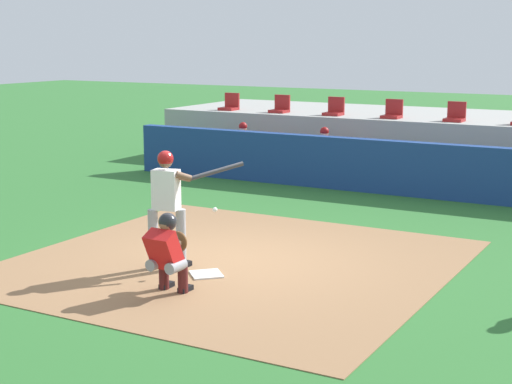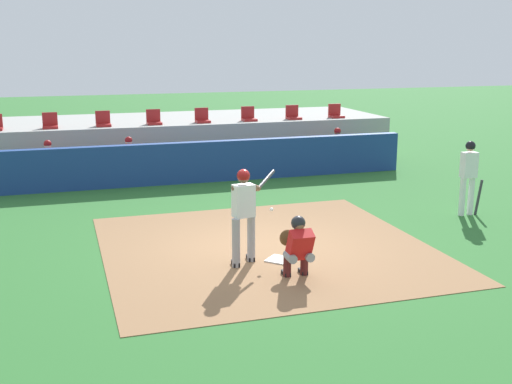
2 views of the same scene
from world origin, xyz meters
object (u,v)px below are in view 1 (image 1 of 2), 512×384
(home_plate, at_px, (206,274))
(batter_at_plate, at_px, (168,202))
(dugout_player_1, at_px, (322,153))
(stadium_seat_0, at_px, (230,105))
(stadium_seat_4, at_px, (455,116))
(stadium_seat_3, at_px, (393,113))
(stadium_seat_2, at_px, (334,110))
(stadium_seat_1, at_px, (280,108))
(dugout_player_0, at_px, (241,147))
(catcher_crouched, at_px, (168,250))

(home_plate, xyz_separation_m, batter_at_plate, (-0.68, 0.03, 1.01))
(dugout_player_1, height_order, stadium_seat_0, stadium_seat_0)
(stadium_seat_4, bearing_deg, batter_at_plate, -98.35)
(home_plate, height_order, stadium_seat_3, stadium_seat_3)
(dugout_player_1, bearing_deg, stadium_seat_2, 105.89)
(stadium_seat_2, bearing_deg, stadium_seat_4, 0.00)
(stadium_seat_0, distance_m, stadium_seat_4, 6.50)
(stadium_seat_0, height_order, stadium_seat_1, same)
(stadium_seat_1, height_order, stadium_seat_2, same)
(dugout_player_0, xyz_separation_m, stadium_seat_3, (3.34, 2.03, 0.86))
(stadium_seat_1, bearing_deg, stadium_seat_3, 0.00)
(stadium_seat_1, distance_m, stadium_seat_3, 3.25)
(dugout_player_1, xyz_separation_m, stadium_seat_1, (-2.20, 2.03, 0.86))
(catcher_crouched, height_order, dugout_player_0, dugout_player_0)
(stadium_seat_2, bearing_deg, dugout_player_1, -74.11)
(dugout_player_1, distance_m, stadium_seat_0, 4.42)
(stadium_seat_2, distance_m, stadium_seat_3, 1.62)
(batter_at_plate, bearing_deg, dugout_player_1, 98.29)
(home_plate, distance_m, batter_at_plate, 1.22)
(stadium_seat_0, height_order, stadium_seat_3, same)
(batter_at_plate, height_order, stadium_seat_2, stadium_seat_2)
(home_plate, bearing_deg, catcher_crouched, -90.26)
(home_plate, xyz_separation_m, stadium_seat_1, (-4.06, 10.18, 1.51))
(stadium_seat_0, bearing_deg, stadium_seat_4, 0.00)
(stadium_seat_3, bearing_deg, batter_at_plate, -89.23)
(home_plate, distance_m, dugout_player_0, 9.17)
(batter_at_plate, distance_m, dugout_player_0, 8.83)
(dugout_player_0, distance_m, stadium_seat_0, 2.69)
(catcher_crouched, relative_size, stadium_seat_2, 3.42)
(catcher_crouched, xyz_separation_m, dugout_player_1, (-1.85, 9.08, 0.06))
(catcher_crouched, distance_m, stadium_seat_1, 11.87)
(batter_at_plate, relative_size, dugout_player_0, 1.39)
(dugout_player_0, height_order, stadium_seat_1, stadium_seat_1)
(stadium_seat_3, bearing_deg, home_plate, -85.44)
(stadium_seat_4, bearing_deg, stadium_seat_0, 180.00)
(dugout_player_1, distance_m, stadium_seat_4, 3.47)
(catcher_crouched, distance_m, dugout_player_0, 9.98)
(home_plate, relative_size, dugout_player_0, 0.34)
(stadium_seat_0, xyz_separation_m, stadium_seat_4, (6.50, 0.00, 0.00))
(stadium_seat_1, distance_m, stadium_seat_4, 4.88)
(dugout_player_1, relative_size, stadium_seat_0, 2.71)
(stadium_seat_4, bearing_deg, home_plate, -94.56)
(batter_at_plate, distance_m, stadium_seat_0, 11.33)
(stadium_seat_0, bearing_deg, dugout_player_1, -27.99)
(home_plate, bearing_deg, stadium_seat_2, 103.47)
(home_plate, height_order, batter_at_plate, batter_at_plate)
(batter_at_plate, bearing_deg, stadium_seat_4, 81.65)
(home_plate, xyz_separation_m, stadium_seat_4, (0.81, 10.18, 1.51))
(home_plate, bearing_deg, dugout_player_0, 117.03)
(home_plate, height_order, dugout_player_1, dugout_player_1)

